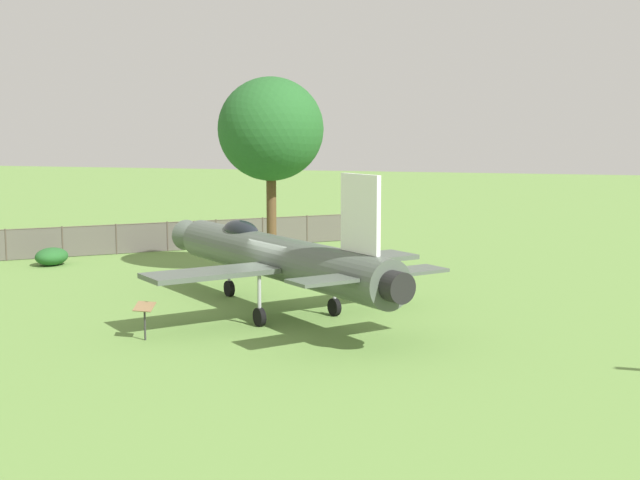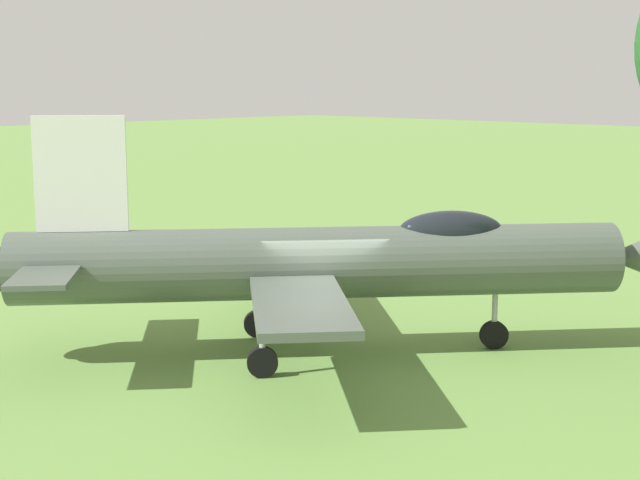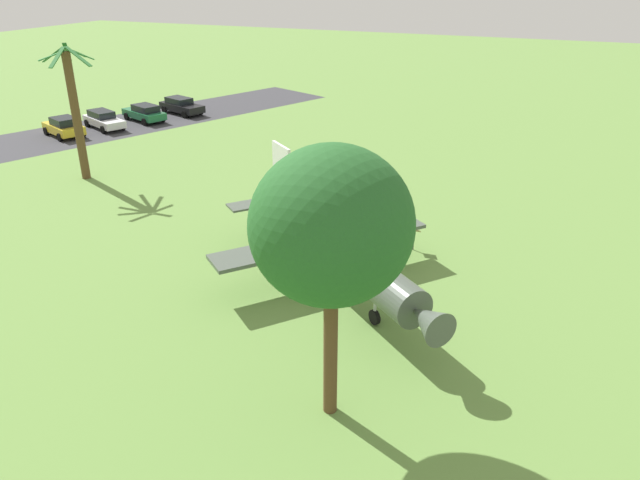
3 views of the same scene
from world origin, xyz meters
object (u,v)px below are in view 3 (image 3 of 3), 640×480
(display_jet, at_px, (333,244))
(parked_car_black, at_px, (181,106))
(shade_tree, at_px, (332,226))
(parked_car_white, at_px, (103,119))
(palm_tree, at_px, (76,113))
(parked_car_green, at_px, (144,113))
(parked_car_yellow, at_px, (64,127))
(info_plaque, at_px, (414,234))

(display_jet, xyz_separation_m, parked_car_black, (24.89, 24.90, -1.22))
(shade_tree, distance_m, parked_car_white, 40.11)
(display_jet, distance_m, palm_tree, 21.39)
(shade_tree, xyz_separation_m, parked_car_white, (25.26, 30.68, -5.49))
(display_jet, relative_size, parked_car_green, 2.57)
(parked_car_green, bearing_deg, parked_car_black, -88.33)
(palm_tree, relative_size, parked_car_black, 1.69)
(shade_tree, bearing_deg, palm_tree, 57.53)
(display_jet, height_order, parked_car_green, display_jet)
(parked_car_white, bearing_deg, parked_car_black, 91.36)
(display_jet, xyz_separation_m, parked_car_yellow, (14.59, 28.93, -1.19))
(shade_tree, relative_size, parked_car_yellow, 1.91)
(display_jet, distance_m, parked_car_yellow, 32.43)
(info_plaque, distance_m, parked_car_yellow, 32.67)
(parked_car_black, distance_m, parked_car_green, 3.88)
(shade_tree, relative_size, palm_tree, 1.01)
(info_plaque, bearing_deg, parked_car_yellow, 72.71)
(display_jet, distance_m, shade_tree, 9.01)
(shade_tree, bearing_deg, parked_car_white, 50.53)
(shade_tree, distance_m, palm_tree, 27.22)
(display_jet, height_order, palm_tree, palm_tree)
(shade_tree, distance_m, parked_car_green, 41.17)
(palm_tree, height_order, parked_car_black, palm_tree)
(parked_car_white, bearing_deg, shade_tree, -15.72)
(display_jet, xyz_separation_m, info_plaque, (4.88, -2.26, -1.13))
(shade_tree, bearing_deg, display_jet, 21.25)
(parked_car_green, relative_size, parked_car_yellow, 1.09)
(palm_tree, xyz_separation_m, info_plaque, (-2.29, -22.29, -3.39))
(parked_car_black, bearing_deg, parked_car_white, -93.40)
(info_plaque, bearing_deg, palm_tree, 84.13)
(shade_tree, height_order, parked_car_black, shade_tree)
(info_plaque, xyz_separation_m, parked_car_yellow, (9.71, 31.20, -0.06))
(display_jet, relative_size, parked_car_yellow, 2.79)
(display_jet, distance_m, info_plaque, 5.50)
(display_jet, relative_size, palm_tree, 1.48)
(shade_tree, distance_m, info_plaque, 13.42)
(parked_car_black, bearing_deg, shade_tree, -30.30)
(parked_car_white, bearing_deg, parked_car_green, 88.31)
(shade_tree, bearing_deg, info_plaque, 2.86)
(parked_car_black, relative_size, parked_car_yellow, 1.12)
(parked_car_green, bearing_deg, parked_car_white, 85.70)
(info_plaque, height_order, parked_car_white, parked_car_white)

